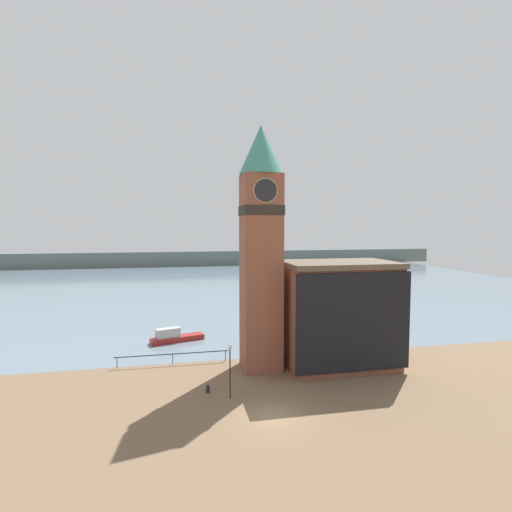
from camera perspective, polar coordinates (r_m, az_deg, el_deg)
ground_plane at (r=30.77m, az=2.48°, el=-22.17°), size 160.00×160.00×0.00m
water at (r=100.98m, az=-7.78°, el=-3.56°), size 160.00×120.00×0.00m
far_shoreline at (r=140.43m, az=-8.93°, el=-0.35°), size 180.00×3.00×5.00m
pier_railing at (r=41.57m, az=-11.82°, el=-13.67°), size 11.14×0.08×1.09m
clock_tower at (r=37.79m, az=0.71°, el=2.06°), size 4.13×4.13×23.08m
pier_building at (r=40.26m, az=11.78°, el=-8.06°), size 10.91×7.19×10.28m
boat_near at (r=49.28m, az=-11.62°, el=-11.22°), size 6.45×3.24×1.70m
mooring_bollard_near at (r=34.84m, az=-6.91°, el=-18.25°), size 0.32×0.32×0.69m
lamp_post at (r=32.81m, az=-3.74°, el=-14.81°), size 0.32×0.32×4.31m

